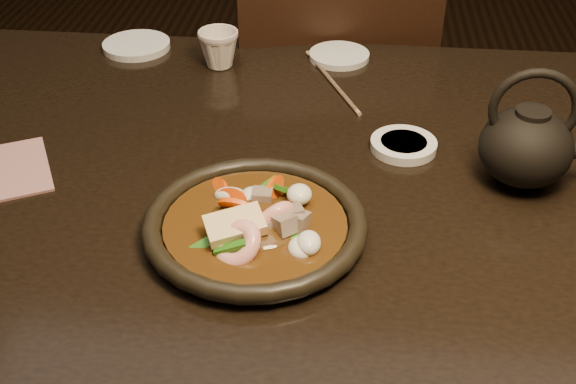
# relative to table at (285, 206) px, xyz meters

# --- Properties ---
(table) EXTENTS (1.60, 0.90, 0.75)m
(table) POSITION_rel_table_xyz_m (0.00, 0.00, 0.00)
(table) COLOR black
(table) RESTS_ON floor
(chair) EXTENTS (0.52, 0.52, 0.91)m
(chair) POSITION_rel_table_xyz_m (0.04, 0.59, -0.18)
(chair) COLOR black
(chair) RESTS_ON floor
(plate) EXTENTS (0.29, 0.29, 0.03)m
(plate) POSITION_rel_table_xyz_m (-0.02, -0.17, 0.09)
(plate) COLOR black
(plate) RESTS_ON table
(stirfry) EXTENTS (0.17, 0.19, 0.06)m
(stirfry) POSITION_rel_table_xyz_m (-0.02, -0.17, 0.10)
(stirfry) COLOR #3A210A
(stirfry) RESTS_ON plate
(soy_dish) EXTENTS (0.10, 0.10, 0.01)m
(soy_dish) POSITION_rel_table_xyz_m (0.18, 0.06, 0.08)
(soy_dish) COLOR silver
(soy_dish) RESTS_ON table
(saucer_left) EXTENTS (0.13, 0.13, 0.01)m
(saucer_left) POSITION_rel_table_xyz_m (-0.33, 0.38, 0.08)
(saucer_left) COLOR silver
(saucer_left) RESTS_ON table
(saucer_right) EXTENTS (0.11, 0.11, 0.01)m
(saucer_right) POSITION_rel_table_xyz_m (0.06, 0.38, 0.08)
(saucer_right) COLOR silver
(saucer_right) RESTS_ON table
(tea_cup) EXTENTS (0.09, 0.09, 0.08)m
(tea_cup) POSITION_rel_table_xyz_m (-0.16, 0.32, 0.11)
(tea_cup) COLOR beige
(tea_cup) RESTS_ON table
(chopsticks) EXTENTS (0.11, 0.24, 0.01)m
(chopsticks) POSITION_rel_table_xyz_m (0.06, 0.27, 0.08)
(chopsticks) COLOR #A3815D
(chopsticks) RESTS_ON table
(teapot) EXTENTS (0.16, 0.13, 0.18)m
(teapot) POSITION_rel_table_xyz_m (0.34, -0.01, 0.14)
(teapot) COLOR black
(teapot) RESTS_ON table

